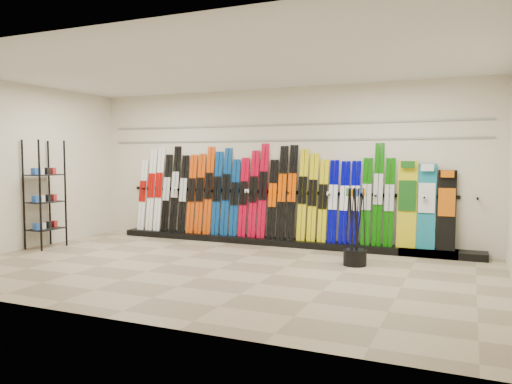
% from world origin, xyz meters
% --- Properties ---
extents(floor, '(8.00, 8.00, 0.00)m').
position_xyz_m(floor, '(0.00, 0.00, 0.00)').
color(floor, gray).
rests_on(floor, ground).
extents(back_wall, '(8.00, 0.00, 8.00)m').
position_xyz_m(back_wall, '(0.00, 2.50, 1.50)').
color(back_wall, beige).
rests_on(back_wall, floor).
extents(left_wall, '(0.00, 5.00, 5.00)m').
position_xyz_m(left_wall, '(-4.00, 0.00, 1.50)').
color(left_wall, beige).
rests_on(left_wall, floor).
extents(ceiling, '(8.00, 8.00, 0.00)m').
position_xyz_m(ceiling, '(0.00, 0.00, 3.00)').
color(ceiling, silver).
rests_on(ceiling, back_wall).
extents(ski_rack_base, '(8.00, 0.40, 0.12)m').
position_xyz_m(ski_rack_base, '(0.22, 2.28, 0.06)').
color(ski_rack_base, black).
rests_on(ski_rack_base, floor).
extents(skis, '(5.38, 0.29, 1.82)m').
position_xyz_m(skis, '(-0.47, 2.35, 0.94)').
color(skis, white).
rests_on(skis, ski_rack_base).
extents(snowboards, '(0.95, 0.23, 1.49)m').
position_xyz_m(snowboards, '(2.75, 2.35, 0.83)').
color(snowboards, gold).
rests_on(snowboards, ski_rack_base).
extents(accessory_rack, '(0.40, 0.60, 1.99)m').
position_xyz_m(accessory_rack, '(-3.75, 0.31, 0.99)').
color(accessory_rack, black).
rests_on(accessory_rack, floor).
extents(pole_bin, '(0.36, 0.36, 0.25)m').
position_xyz_m(pole_bin, '(1.83, 1.06, 0.12)').
color(pole_bin, black).
rests_on(pole_bin, floor).
extents(ski_poles, '(0.33, 0.34, 1.18)m').
position_xyz_m(ski_poles, '(1.83, 1.06, 0.61)').
color(ski_poles, black).
rests_on(ski_poles, pole_bin).
extents(slatwall_rail_0, '(7.60, 0.02, 0.03)m').
position_xyz_m(slatwall_rail_0, '(0.00, 2.48, 2.00)').
color(slatwall_rail_0, gray).
rests_on(slatwall_rail_0, back_wall).
extents(slatwall_rail_1, '(7.60, 0.02, 0.03)m').
position_xyz_m(slatwall_rail_1, '(0.00, 2.48, 2.30)').
color(slatwall_rail_1, gray).
rests_on(slatwall_rail_1, back_wall).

